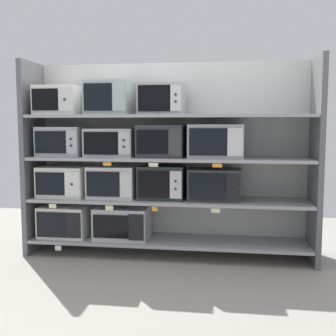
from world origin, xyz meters
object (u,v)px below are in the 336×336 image
(microwave_9, at_px, (216,141))
(microwave_4, at_px, (162,182))
(microwave_2, at_px, (64,181))
(microwave_11, at_px, (110,98))
(microwave_7, at_px, (111,143))
(microwave_8, at_px, (161,141))
(microwave_3, at_px, (113,182))
(microwave_6, at_px, (62,141))
(microwave_1, at_px, (123,222))
(microwave_5, at_px, (214,184))
(microwave_12, at_px, (162,99))
(microwave_0, at_px, (66,221))
(microwave_10, at_px, (60,101))

(microwave_9, bearing_deg, microwave_4, -179.99)
(microwave_2, xyz_separation_m, microwave_11, (0.50, -0.00, 0.85))
(microwave_7, xyz_separation_m, microwave_9, (1.05, 0.00, 0.02))
(microwave_8, bearing_deg, microwave_2, -180.00)
(microwave_2, xyz_separation_m, microwave_3, (0.52, -0.00, 0.00))
(microwave_6, relative_size, microwave_8, 1.00)
(microwave_1, height_order, microwave_6, microwave_6)
(microwave_4, distance_m, microwave_6, 1.11)
(microwave_5, bearing_deg, microwave_9, 1.08)
(microwave_3, height_order, microwave_12, microwave_12)
(microwave_9, bearing_deg, microwave_2, 179.99)
(microwave_1, relative_size, microwave_6, 1.19)
(microwave_1, xyz_separation_m, microwave_8, (0.40, -0.00, 0.83))
(microwave_2, height_order, microwave_12, microwave_12)
(microwave_5, distance_m, microwave_12, 0.98)
(microwave_12, bearing_deg, microwave_3, 179.97)
(microwave_0, height_order, microwave_11, microwave_11)
(microwave_6, distance_m, microwave_10, 0.41)
(microwave_4, bearing_deg, microwave_2, 179.98)
(microwave_2, relative_size, microwave_5, 0.94)
(microwave_8, xyz_separation_m, microwave_12, (0.01, -0.00, 0.41))
(microwave_0, relative_size, microwave_3, 1.02)
(microwave_8, bearing_deg, microwave_11, -179.97)
(microwave_8, bearing_deg, microwave_5, -0.05)
(microwave_0, bearing_deg, microwave_5, -0.00)
(microwave_11, bearing_deg, microwave_3, 0.09)
(microwave_11, distance_m, microwave_12, 0.53)
(microwave_3, xyz_separation_m, microwave_12, (0.51, -0.00, 0.83))
(microwave_0, xyz_separation_m, microwave_7, (0.50, -0.00, 0.82))
(microwave_1, bearing_deg, microwave_2, -180.00)
(microwave_2, height_order, microwave_3, microwave_3)
(microwave_3, height_order, microwave_11, microwave_11)
(microwave_5, relative_size, microwave_9, 0.97)
(microwave_4, xyz_separation_m, microwave_6, (-1.04, 0.00, 0.40))
(microwave_6, bearing_deg, microwave_9, -0.01)
(microwave_4, bearing_deg, microwave_3, 179.98)
(microwave_3, xyz_separation_m, microwave_4, (0.50, -0.00, 0.01))
(microwave_10, bearing_deg, microwave_1, 0.00)
(microwave_6, distance_m, microwave_9, 1.57)
(microwave_12, bearing_deg, microwave_8, 175.89)
(microwave_0, relative_size, microwave_2, 1.01)
(microwave_6, height_order, microwave_10, microwave_10)
(microwave_4, bearing_deg, microwave_6, 179.99)
(microwave_1, xyz_separation_m, microwave_11, (-0.12, -0.00, 1.26))
(microwave_2, relative_size, microwave_8, 1.06)
(microwave_0, distance_m, microwave_8, 1.32)
(microwave_2, height_order, microwave_9, microwave_9)
(microwave_1, distance_m, microwave_4, 0.59)
(microwave_12, bearing_deg, microwave_1, 179.93)
(microwave_10, bearing_deg, microwave_5, -0.02)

